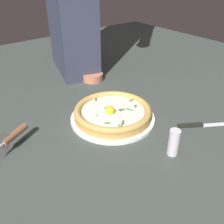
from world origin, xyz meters
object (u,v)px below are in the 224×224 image
at_px(side_bowl, 93,77).
at_px(pizza_cutter, 10,138).
at_px(pizza, 112,112).
at_px(pepper_shaker, 174,142).
at_px(table_knife, 202,125).

height_order(side_bowl, pizza_cutter, pizza_cutter).
bearing_deg(pizza, side_bowl, 66.46).
bearing_deg(pizza_cutter, side_bowl, 29.33).
bearing_deg(pepper_shaker, pizza, 95.67).
distance_m(pizza, pepper_shaker, 0.26).
xyz_separation_m(pizza, side_bowl, (0.14, 0.33, -0.01)).
relative_size(pizza, pizza_cutter, 1.88).
bearing_deg(pepper_shaker, side_bowl, 78.60).
height_order(pizza_cutter, pepper_shaker, pizza_cutter).
relative_size(side_bowl, pizza_cutter, 0.67).
bearing_deg(pizza_cutter, pepper_shaker, -40.53).
bearing_deg(side_bowl, pepper_shaker, -101.40).
height_order(pizza, side_bowl, pizza).
relative_size(pizza_cutter, pepper_shaker, 1.74).
distance_m(pizza_cutter, table_knife, 0.63).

